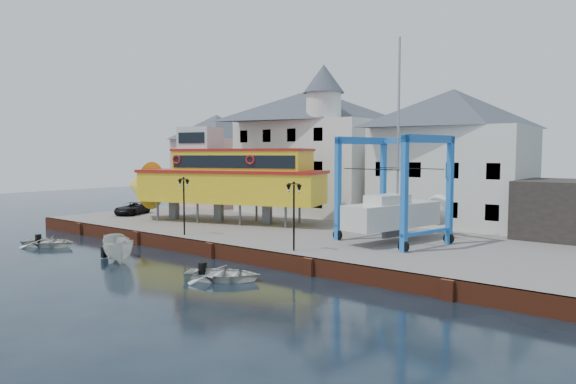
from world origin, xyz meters
The scene contains 14 objects.
ground centered at (0.00, 0.00, 0.00)m, with size 140.00×140.00×0.00m, color black.
hardstanding centered at (0.00, 11.00, 0.50)m, with size 44.00×22.00×1.00m, color slate.
quay_wall centered at (0.00, 0.10, 0.50)m, with size 44.00×0.47×1.00m.
building_pink centered at (-18.00, 18.00, 6.15)m, with size 8.00×7.00×10.30m.
building_white_main centered at (-4.87, 18.39, 7.34)m, with size 14.00×8.30×14.00m.
building_white_right centered at (9.00, 19.00, 6.60)m, with size 12.00×8.00×11.20m.
lamp_post_left centered at (-4.00, 1.20, 4.17)m, with size 1.12×0.32×4.20m.
lamp_post_right centered at (6.00, 1.20, 4.17)m, with size 1.12×0.32×4.20m.
tour_boat centered at (-7.37, 7.98, 4.85)m, with size 19.24×9.69×8.17m.
travel_lift centered at (9.40, 8.54, 3.25)m, with size 7.23×9.21×13.48m.
van centered at (-17.81, 6.44, 1.58)m, with size 1.93×4.18×1.16m, color black.
motorboat_a centered at (-3.78, -4.41, 0.00)m, with size 1.79×4.75×1.83m, color silver.
motorboat_b centered at (4.96, -3.78, 0.00)m, with size 2.98×4.18×0.87m, color silver.
motorboat_d centered at (-12.54, -4.49, 0.00)m, with size 2.91×4.07×0.84m, color silver.
Camera 1 is at (24.64, -23.13, 6.80)m, focal length 32.00 mm.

